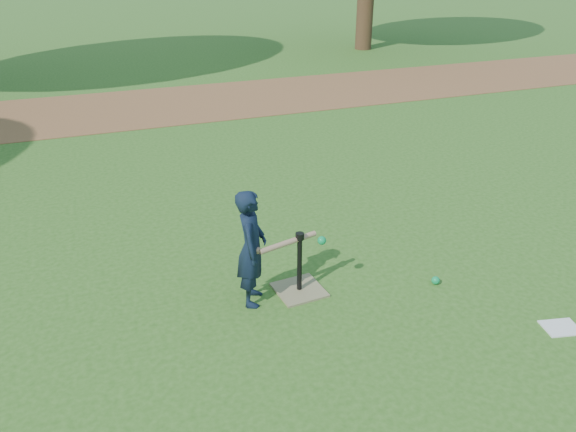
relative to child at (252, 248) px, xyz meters
name	(u,v)px	position (x,y,z in m)	size (l,w,h in m)	color
ground	(339,304)	(0.71, -0.34, -0.55)	(80.00, 80.00, 0.00)	#285116
dirt_strip	(181,104)	(0.71, 7.16, -0.54)	(24.00, 3.00, 0.01)	brown
child	(252,248)	(0.00, 0.00, 0.00)	(0.40, 0.26, 1.10)	black
wiffle_ball_ground	(436,280)	(1.72, -0.36, -0.51)	(0.08, 0.08, 0.08)	#0C8647
clipboard	(561,328)	(2.33, -1.33, -0.54)	(0.30, 0.23, 0.01)	silver
batting_tee	(299,281)	(0.45, -0.01, -0.44)	(0.46, 0.46, 0.61)	olive
swing_action	(292,243)	(0.36, -0.05, 0.00)	(0.68, 0.20, 0.08)	#A17C5E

